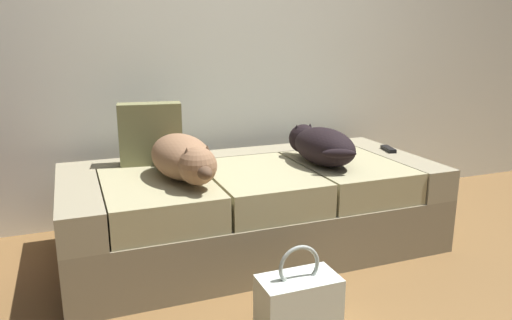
{
  "coord_description": "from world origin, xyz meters",
  "views": [
    {
      "loc": [
        -0.91,
        -1.27,
        1.17
      ],
      "look_at": [
        0.0,
        1.08,
        0.52
      ],
      "focal_mm": 34.14,
      "sensor_mm": 36.0,
      "label": 1
    }
  ],
  "objects_px": {
    "dog_tan": "(184,158)",
    "tv_remote": "(388,149)",
    "couch": "(253,207)",
    "dog_dark": "(320,145)",
    "throw_pillow": "(151,134)",
    "handbag": "(298,304)"
  },
  "relations": [
    {
      "from": "dog_tan",
      "to": "throw_pillow",
      "type": "height_order",
      "value": "throw_pillow"
    },
    {
      "from": "couch",
      "to": "tv_remote",
      "type": "xyz_separation_m",
      "value": [
        0.92,
        0.05,
        0.25
      ]
    },
    {
      "from": "couch",
      "to": "dog_tan",
      "type": "bearing_deg",
      "value": -165.13
    },
    {
      "from": "tv_remote",
      "to": "throw_pillow",
      "type": "xyz_separation_m",
      "value": [
        -1.43,
        0.22,
        0.16
      ]
    },
    {
      "from": "dog_tan",
      "to": "dog_dark",
      "type": "relative_size",
      "value": 1.07
    },
    {
      "from": "dog_tan",
      "to": "handbag",
      "type": "bearing_deg",
      "value": -69.12
    },
    {
      "from": "dog_tan",
      "to": "tv_remote",
      "type": "relative_size",
      "value": 4.31
    },
    {
      "from": "dog_dark",
      "to": "tv_remote",
      "type": "distance_m",
      "value": 0.57
    },
    {
      "from": "couch",
      "to": "throw_pillow",
      "type": "xyz_separation_m",
      "value": [
        -0.5,
        0.27,
        0.41
      ]
    },
    {
      "from": "couch",
      "to": "dog_tan",
      "type": "xyz_separation_m",
      "value": [
        -0.4,
        -0.11,
        0.35
      ]
    },
    {
      "from": "couch",
      "to": "throw_pillow",
      "type": "relative_size",
      "value": 5.93
    },
    {
      "from": "throw_pillow",
      "to": "couch",
      "type": "bearing_deg",
      "value": -28.15
    },
    {
      "from": "dog_tan",
      "to": "handbag",
      "type": "distance_m",
      "value": 0.91
    },
    {
      "from": "dog_tan",
      "to": "throw_pillow",
      "type": "xyz_separation_m",
      "value": [
        -0.1,
        0.38,
        0.06
      ]
    },
    {
      "from": "throw_pillow",
      "to": "handbag",
      "type": "height_order",
      "value": "throw_pillow"
    },
    {
      "from": "couch",
      "to": "dog_dark",
      "type": "bearing_deg",
      "value": -9.97
    },
    {
      "from": "couch",
      "to": "dog_dark",
      "type": "height_order",
      "value": "dog_dark"
    },
    {
      "from": "dog_tan",
      "to": "tv_remote",
      "type": "distance_m",
      "value": 1.34
    },
    {
      "from": "tv_remote",
      "to": "throw_pillow",
      "type": "bearing_deg",
      "value": -175.64
    },
    {
      "from": "couch",
      "to": "tv_remote",
      "type": "distance_m",
      "value": 0.96
    },
    {
      "from": "throw_pillow",
      "to": "tv_remote",
      "type": "bearing_deg",
      "value": -8.77
    },
    {
      "from": "couch",
      "to": "tv_remote",
      "type": "height_order",
      "value": "tv_remote"
    }
  ]
}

